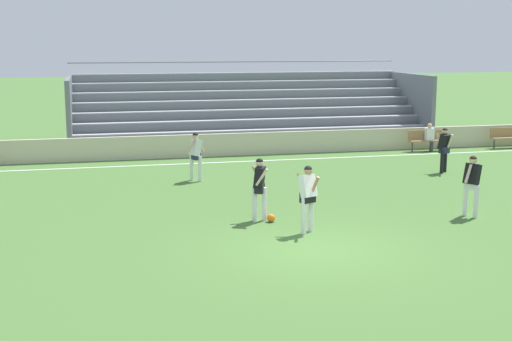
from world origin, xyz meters
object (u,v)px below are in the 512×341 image
(bench_near_bin, at_px, (509,136))
(player_dark_challenging, at_px, (260,184))
(player_white_deep_cover, at_px, (196,152))
(bleacher_stand, at_px, (249,108))
(spectator_seated, at_px, (430,135))
(player_dark_pressing_high, at_px, (472,180))
(bench_centre_sideline, at_px, (428,138))
(player_dark_overlapping, at_px, (444,146))
(player_white_wide_right, at_px, (308,193))
(soccer_ball, at_px, (271,218))

(bench_near_bin, height_order, player_dark_challenging, player_dark_challenging)
(player_white_deep_cover, bearing_deg, player_dark_challenging, -81.38)
(bleacher_stand, xyz_separation_m, spectator_seated, (7.00, -4.34, -0.93))
(player_dark_pressing_high, bearing_deg, bench_centre_sideline, 68.62)
(player_dark_overlapping, bearing_deg, player_white_wide_right, -137.77)
(bench_near_bin, xyz_separation_m, player_dark_challenging, (-13.85, -9.88, 0.46))
(player_dark_overlapping, xyz_separation_m, soccer_ball, (-7.85, -5.35, -0.86))
(bench_centre_sideline, height_order, player_white_deep_cover, player_white_deep_cover)
(player_dark_challenging, relative_size, player_white_deep_cover, 1.01)
(player_dark_overlapping, bearing_deg, player_dark_pressing_high, -111.81)
(bench_near_bin, height_order, bench_centre_sideline, same)
(bench_near_bin, bearing_deg, spectator_seated, -178.31)
(player_dark_overlapping, relative_size, soccer_ball, 7.43)
(bleacher_stand, distance_m, player_white_deep_cover, 9.25)
(player_dark_challenging, distance_m, soccer_ball, 0.96)
(bench_near_bin, xyz_separation_m, soccer_ball, (-13.59, -10.10, -0.44))
(bleacher_stand, bearing_deg, bench_near_bin, -21.11)
(spectator_seated, relative_size, player_dark_challenging, 0.72)
(soccer_ball, bearing_deg, player_white_deep_cover, 100.79)
(bleacher_stand, height_order, soccer_ball, bleacher_stand)
(bleacher_stand, height_order, player_dark_challenging, bleacher_stand)
(player_white_wide_right, xyz_separation_m, player_white_deep_cover, (-1.75, 7.11, -0.03))
(player_dark_overlapping, xyz_separation_m, player_white_deep_cover, (-8.97, 0.55, 0.02))
(bench_near_bin, height_order, player_white_deep_cover, player_white_deep_cover)
(player_white_wide_right, xyz_separation_m, player_dark_overlapping, (7.22, 6.56, -0.05))
(bench_centre_sideline, distance_m, soccer_ball, 13.98)
(bench_near_bin, xyz_separation_m, player_dark_overlapping, (-5.74, -4.75, 0.42))
(bleacher_stand, relative_size, player_dark_overlapping, 10.02)
(spectator_seated, bearing_deg, player_dark_overlapping, -111.31)
(bench_near_bin, distance_m, player_white_wide_right, 17.21)
(player_white_wide_right, height_order, player_dark_pressing_high, player_white_wide_right)
(player_white_wide_right, distance_m, player_white_deep_cover, 7.32)
(player_dark_overlapping, height_order, player_white_deep_cover, player_white_deep_cover)
(bench_centre_sideline, bearing_deg, soccer_ball, -133.71)
(player_white_wide_right, bearing_deg, player_dark_pressing_high, 6.09)
(bench_centre_sideline, xyz_separation_m, player_dark_overlapping, (-1.81, -4.75, 0.42))
(player_dark_challenging, distance_m, player_white_wide_right, 1.68)
(bench_near_bin, height_order, soccer_ball, bench_near_bin)
(spectator_seated, height_order, soccer_ball, spectator_seated)
(bench_centre_sideline, relative_size, player_dark_overlapping, 1.10)
(bleacher_stand, relative_size, player_white_wide_right, 9.64)
(spectator_seated, relative_size, soccer_ball, 5.50)
(spectator_seated, bearing_deg, player_white_deep_cover, -159.28)
(player_dark_overlapping, bearing_deg, spectator_seated, 68.69)
(player_dark_overlapping, bearing_deg, soccer_ball, -145.69)
(spectator_seated, xyz_separation_m, soccer_ball, (-9.65, -9.98, -0.59))
(bleacher_stand, height_order, player_dark_overlapping, bleacher_stand)
(bench_near_bin, height_order, player_white_wide_right, player_white_wide_right)
(spectator_seated, distance_m, player_dark_pressing_high, 11.48)
(spectator_seated, bearing_deg, bleacher_stand, 148.21)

